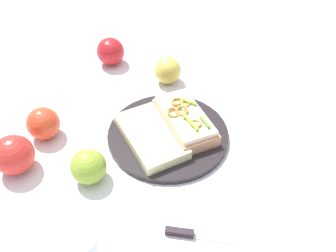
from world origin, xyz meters
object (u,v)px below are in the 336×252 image
plate (168,135)px  sandwich (186,121)px  apple_1 (43,123)px  bread_slice_side (150,135)px  apple_2 (168,70)px  knife (190,234)px  apple_3 (14,155)px  apple_4 (88,167)px  apple_0 (111,52)px

plate → sandwich: sandwich is taller
sandwich → apple_1: (0.27, -0.14, 0.00)m
bread_slice_side → apple_2: 0.23m
sandwich → knife: size_ratio=1.72×
apple_1 → apple_3: (0.08, 0.07, 0.00)m
sandwich → apple_4: bearing=-79.1°
apple_3 → apple_4: 0.15m
sandwich → apple_2: (-0.06, -0.18, 0.00)m
apple_0 → apple_2: bearing=121.9°
apple_1 → apple_4: size_ratio=1.03×
apple_3 → knife: apple_3 is taller
apple_4 → knife: size_ratio=0.67×
sandwich → bread_slice_side: (0.08, -0.01, -0.01)m
sandwich → apple_4: size_ratio=2.57×
apple_0 → knife: size_ratio=0.73×
apple_0 → apple_4: apple_0 is taller
apple_3 → apple_0: bearing=-140.9°
apple_0 → apple_1: (0.24, 0.19, -0.00)m
bread_slice_side → apple_0: bearing=173.3°
apple_2 → knife: 0.45m
apple_1 → bread_slice_side: bearing=144.8°
plate → knife: same height
apple_0 → apple_3: 0.41m
plate → bread_slice_side: bearing=-5.9°
sandwich → knife: (0.13, 0.23, -0.03)m
apple_0 → apple_1: apple_0 is taller
sandwich → knife: 0.26m
plate → apple_1: 0.27m
plate → apple_3: 0.32m
plate → apple_4: 0.19m
apple_0 → knife: bearing=80.4°
bread_slice_side → apple_0: 0.33m
apple_0 → plate: bearing=88.7°
apple_0 → apple_3: (0.32, 0.26, 0.00)m
apple_1 → knife: size_ratio=0.69×
apple_2 → apple_4: size_ratio=0.99×
apple_2 → knife: size_ratio=0.67×
apple_3 → knife: size_ratio=0.78×
apple_0 → apple_2: (-0.09, 0.15, -0.00)m
apple_2 → knife: apple_2 is taller
apple_1 → apple_4: (-0.04, 0.16, -0.00)m
apple_3 → knife: bearing=126.3°
knife → apple_2: bearing=103.4°
sandwich → apple_4: apple_4 is taller
apple_3 → apple_4: size_ratio=1.16×
plate → apple_2: 0.21m
sandwich → apple_0: bearing=-168.1°
apple_3 → knife: 0.38m
apple_1 → knife: (-0.15, 0.37, -0.03)m
bread_slice_side → apple_2: bearing=142.6°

